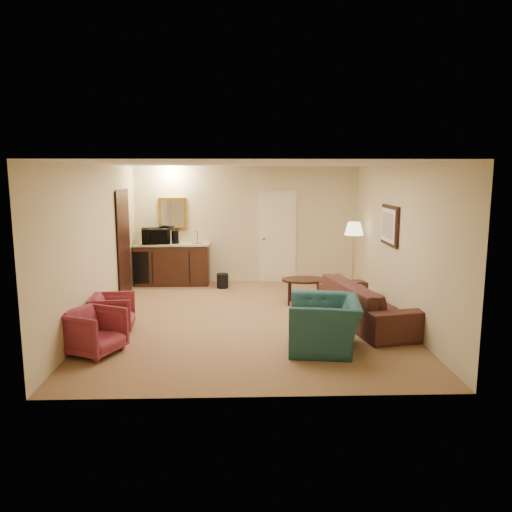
{
  "coord_description": "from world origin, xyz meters",
  "views": [
    {
      "loc": [
        -0.15,
        -8.2,
        2.46
      ],
      "look_at": [
        0.13,
        0.5,
        1.0
      ],
      "focal_mm": 35.0,
      "sensor_mm": 36.0,
      "label": 1
    }
  ],
  "objects": [
    {
      "name": "rose_chair_far",
      "position": [
        -2.15,
        -1.6,
        0.35
      ],
      "size": [
        0.85,
        0.87,
        0.69
      ],
      "primitive_type": "imported",
      "rotation": [
        0.0,
        0.0,
        1.14
      ],
      "color": "maroon",
      "rests_on": "ground"
    },
    {
      "name": "waste_bin",
      "position": [
        -0.53,
        2.32,
        0.16
      ],
      "size": [
        0.28,
        0.28,
        0.31
      ],
      "primitive_type": "cylinder",
      "rotation": [
        0.0,
        0.0,
        -0.14
      ],
      "color": "black",
      "rests_on": "ground"
    },
    {
      "name": "wetbar_cabinet",
      "position": [
        -1.65,
        2.72,
        0.46
      ],
      "size": [
        1.64,
        0.58,
        0.92
      ],
      "primitive_type": "cube",
      "color": "#32190F",
      "rests_on": "ground"
    },
    {
      "name": "coffee_table",
      "position": [
        1.06,
        0.93,
        0.25
      ],
      "size": [
        0.95,
        0.73,
        0.49
      ],
      "primitive_type": "cube",
      "rotation": [
        0.0,
        0.0,
        -0.19
      ],
      "color": "black",
      "rests_on": "ground"
    },
    {
      "name": "floor_lamp",
      "position": [
        2.2,
        1.96,
        0.73
      ],
      "size": [
        0.49,
        0.49,
        1.46
      ],
      "primitive_type": "cube",
      "rotation": [
        0.0,
        0.0,
        -0.32
      ],
      "color": "gold",
      "rests_on": "ground"
    },
    {
      "name": "room_walls",
      "position": [
        -0.1,
        0.77,
        1.72
      ],
      "size": [
        5.02,
        6.01,
        2.61
      ],
      "color": "#C7B895",
      "rests_on": "ground"
    },
    {
      "name": "ground",
      "position": [
        0.0,
        0.0,
        0.0
      ],
      "size": [
        6.0,
        6.0,
        0.0
      ],
      "primitive_type": "plane",
      "color": "#8E6B48",
      "rests_on": "ground"
    },
    {
      "name": "microwave",
      "position": [
        -2.0,
        2.7,
        1.13
      ],
      "size": [
        0.66,
        0.45,
        0.41
      ],
      "primitive_type": "imported",
      "rotation": [
        0.0,
        0.0,
        0.21
      ],
      "color": "black",
      "rests_on": "wetbar_cabinet"
    },
    {
      "name": "coffee_maker",
      "position": [
        -1.58,
        2.71,
        1.06
      ],
      "size": [
        0.19,
        0.19,
        0.29
      ],
      "primitive_type": "cylinder",
      "rotation": [
        0.0,
        0.0,
        0.3
      ],
      "color": "black",
      "rests_on": "wetbar_cabinet"
    },
    {
      "name": "teal_armchair",
      "position": [
        1.03,
        -1.47,
        0.48
      ],
      "size": [
        0.86,
        1.19,
        0.97
      ],
      "primitive_type": "imported",
      "rotation": [
        0.0,
        0.0,
        -1.71
      ],
      "color": "#1F4C4F",
      "rests_on": "ground"
    },
    {
      "name": "rose_chair_near",
      "position": [
        -2.15,
        -0.58,
        0.32
      ],
      "size": [
        0.65,
        0.68,
        0.65
      ],
      "primitive_type": "imported",
      "rotation": [
        0.0,
        0.0,
        1.67
      ],
      "color": "maroon",
      "rests_on": "ground"
    },
    {
      "name": "sofa",
      "position": [
        1.95,
        -0.29,
        0.46
      ],
      "size": [
        1.16,
        2.44,
        0.92
      ],
      "primitive_type": "imported",
      "rotation": [
        0.0,
        0.0,
        1.78
      ],
      "color": "black",
      "rests_on": "ground"
    }
  ]
}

